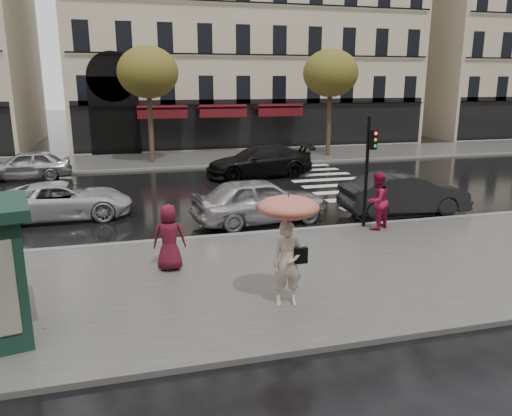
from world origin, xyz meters
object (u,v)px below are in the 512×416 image
object	(u,v)px
man_burgundy	(169,237)
car_white	(64,200)
car_darkgrey	(404,194)
car_black	(259,161)
car_silver	(260,200)
woman_red	(377,201)
car_far_silver	(26,165)
woman_umbrella	(288,232)
traffic_light	(369,161)

from	to	relation	value
man_burgundy	car_white	xyz separation A→B (m)	(-3.09, 6.27, -0.31)
car_darkgrey	car_black	distance (m)	9.03
car_silver	car_black	world-z (taller)	car_black
woman_red	man_burgundy	distance (m)	6.95
car_black	car_far_silver	size ratio (longest dim) A/B	1.29
woman_red	car_white	bearing A→B (deg)	-53.40
woman_umbrella	car_far_silver	bearing A→B (deg)	114.41
woman_red	car_white	distance (m)	10.74
traffic_light	car_silver	size ratio (longest dim) A/B	0.77
woman_red	car_white	size ratio (longest dim) A/B	0.39
woman_umbrella	car_far_silver	size ratio (longest dim) A/B	0.58
man_burgundy	car_white	distance (m)	7.00
woman_umbrella	car_silver	world-z (taller)	woman_umbrella
car_silver	woman_red	bearing A→B (deg)	-129.47
car_black	car_far_silver	world-z (taller)	car_black
man_burgundy	traffic_light	world-z (taller)	traffic_light
man_burgundy	car_darkgrey	size ratio (longest dim) A/B	0.36
traffic_light	car_black	bearing A→B (deg)	94.85
car_far_silver	car_darkgrey	bearing A→B (deg)	50.55
man_burgundy	traffic_light	distance (m)	7.00
woman_red	car_white	xyz separation A→B (m)	(-9.78, 4.41, -0.39)
man_burgundy	car_far_silver	bearing A→B (deg)	-59.45
woman_umbrella	car_silver	bearing A→B (deg)	79.48
car_silver	car_darkgrey	xyz separation A→B (m)	(5.37, -0.26, -0.03)
woman_umbrella	car_black	bearing A→B (deg)	76.77
car_silver	car_black	distance (m)	8.51
woman_umbrella	woman_red	bearing A→B (deg)	45.25
woman_umbrella	car_black	world-z (taller)	woman_umbrella
woman_umbrella	man_burgundy	size ratio (longest dim) A/B	1.45
woman_red	man_burgundy	world-z (taller)	woman_red
woman_red	traffic_light	distance (m)	1.29
man_burgundy	traffic_light	xyz separation A→B (m)	(6.52, 2.20, 1.31)
car_far_silver	car_black	bearing A→B (deg)	75.79
traffic_light	car_black	world-z (taller)	traffic_light
car_darkgrey	car_black	size ratio (longest dim) A/B	0.85
woman_umbrella	car_silver	distance (m)	6.79
woman_umbrella	car_black	distance (m)	15.25
man_burgundy	traffic_light	bearing A→B (deg)	-151.95
traffic_light	car_black	distance (m)	10.08
woman_umbrella	car_white	bearing A→B (deg)	120.51
traffic_light	woman_umbrella	bearing A→B (deg)	-131.56
car_far_silver	car_white	bearing A→B (deg)	14.47
woman_umbrella	man_burgundy	xyz separation A→B (m)	(-2.19, 2.68, -0.76)
woman_umbrella	man_burgundy	world-z (taller)	woman_umbrella
woman_umbrella	woman_red	size ratio (longest dim) A/B	1.32
car_darkgrey	car_black	xyz separation A→B (m)	(-3.11, 8.47, 0.03)
man_burgundy	car_silver	size ratio (longest dim) A/B	0.36
car_white	woman_umbrella	bearing A→B (deg)	-150.14
woman_red	traffic_light	size ratio (longest dim) A/B	0.52
car_silver	man_burgundy	bearing A→B (deg)	131.72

